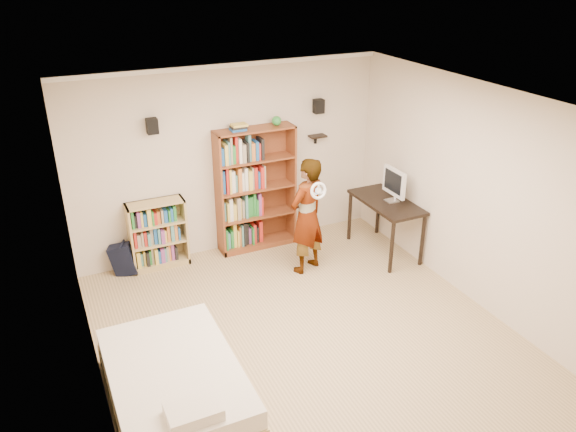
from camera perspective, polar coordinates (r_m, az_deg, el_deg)
name	(u,v)px	position (r m, az deg, el deg)	size (l,w,h in m)	color
ground	(308,338)	(6.59, 2.09, -12.27)	(4.50, 5.00, 0.01)	tan
room_shell	(311,197)	(5.69, 2.36, 1.95)	(4.52, 5.02, 2.71)	beige
crown_molding	(313,109)	(5.40, 2.53, 10.85)	(4.50, 5.00, 0.06)	white
speaker_left	(152,126)	(7.44, -13.63, 8.87)	(0.14, 0.12, 0.20)	black
speaker_right	(319,106)	(8.23, 3.13, 11.08)	(0.14, 0.12, 0.20)	black
wall_shelf	(318,136)	(8.36, 3.03, 8.10)	(0.25, 0.16, 0.03)	black
tall_bookshelf	(256,190)	(8.10, -3.28, 2.70)	(1.15, 0.33, 1.82)	brown
low_bookshelf	(158,234)	(7.93, -13.06, -1.84)	(0.78, 0.29, 0.97)	tan
computer_desk	(385,226)	(8.25, 9.78, -1.04)	(0.60, 1.19, 0.81)	black
imac	(393,185)	(7.99, 10.61, 3.07)	(0.10, 0.48, 0.48)	silver
daybed	(175,380)	(5.74, -11.44, -16.01)	(1.20, 1.85, 0.54)	silver
person	(307,216)	(7.50, 1.94, 0.00)	(0.59, 0.39, 1.62)	black
wii_wheel	(318,191)	(7.06, 3.11, 2.58)	(0.23, 0.23, 0.04)	silver
navy_bag	(123,259)	(7.97, -16.38, -4.20)	(0.34, 0.22, 0.46)	black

